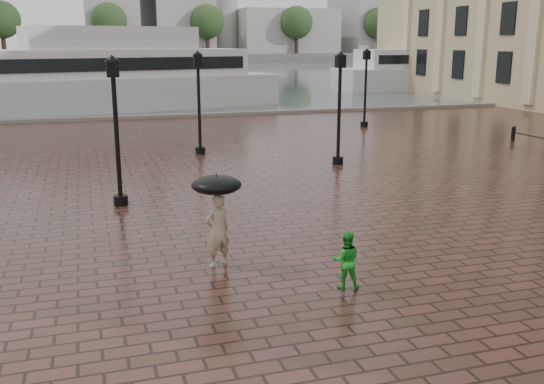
{
  "coord_description": "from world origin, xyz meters",
  "views": [
    {
      "loc": [
        -6.89,
        -8.69,
        4.92
      ],
      "look_at": [
        -2.7,
        4.82,
        1.4
      ],
      "focal_mm": 40.0,
      "sensor_mm": 36.0,
      "label": 1
    }
  ],
  "objects_px": {
    "ferry_far": "(445,67)",
    "ferry_near": "(113,76)",
    "adult_pedestrian": "(218,231)",
    "street_lamps": "(210,102)",
    "child_pedestrian": "(346,260)"
  },
  "relations": [
    {
      "from": "ferry_far",
      "to": "ferry_near",
      "type": "bearing_deg",
      "value": -163.53
    },
    {
      "from": "ferry_near",
      "to": "ferry_far",
      "type": "bearing_deg",
      "value": 2.9
    },
    {
      "from": "ferry_near",
      "to": "ferry_far",
      "type": "distance_m",
      "value": 35.87
    },
    {
      "from": "adult_pedestrian",
      "to": "ferry_far",
      "type": "distance_m",
      "value": 55.62
    },
    {
      "from": "adult_pedestrian",
      "to": "street_lamps",
      "type": "bearing_deg",
      "value": -118.59
    },
    {
      "from": "child_pedestrian",
      "to": "ferry_near",
      "type": "height_order",
      "value": "ferry_near"
    },
    {
      "from": "street_lamps",
      "to": "child_pedestrian",
      "type": "xyz_separation_m",
      "value": [
        -0.41,
        -15.65,
        -1.72
      ]
    },
    {
      "from": "child_pedestrian",
      "to": "ferry_far",
      "type": "xyz_separation_m",
      "value": [
        31.78,
        46.01,
        1.72
      ]
    },
    {
      "from": "ferry_far",
      "to": "child_pedestrian",
      "type": "bearing_deg",
      "value": -124.38
    },
    {
      "from": "street_lamps",
      "to": "ferry_near",
      "type": "relative_size",
      "value": 0.84
    },
    {
      "from": "street_lamps",
      "to": "child_pedestrian",
      "type": "distance_m",
      "value": 15.75
    },
    {
      "from": "child_pedestrian",
      "to": "ferry_near",
      "type": "bearing_deg",
      "value": -67.75
    },
    {
      "from": "street_lamps",
      "to": "adult_pedestrian",
      "type": "bearing_deg",
      "value": -100.95
    },
    {
      "from": "adult_pedestrian",
      "to": "ferry_near",
      "type": "relative_size",
      "value": 0.06
    },
    {
      "from": "adult_pedestrian",
      "to": "ferry_far",
      "type": "relative_size",
      "value": 0.07
    }
  ]
}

